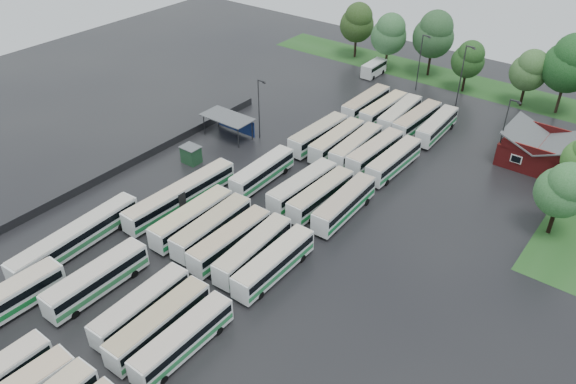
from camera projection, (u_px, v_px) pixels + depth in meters
The scene contains 46 objects.
ground at pixel (212, 249), 65.62m from camera, with size 160.00×160.00×0.00m, color black.
brick_building at pixel (539, 153), 80.63m from camera, with size 10.07×8.60×5.39m.
wash_shed at pixel (229, 119), 87.15m from camera, with size 8.20×4.20×3.58m.
utility_hut at pixel (191, 154), 81.36m from camera, with size 2.70×2.20×2.62m.
grass_strip_north at pixel (456, 81), 107.29m from camera, with size 80.00×10.00×0.01m, color #1F4B1A.
west_fence at pixel (140, 159), 81.77m from camera, with size 0.10×50.00×1.20m, color #2D2D30.
bus_r1c0 at pixel (97, 279), 58.75m from camera, with size 2.55×11.83×3.29m.
bus_r1c2 at pixel (141, 306), 55.60m from camera, with size 2.73×11.31×3.13m.
bus_r1c3 at pixel (159, 324), 53.65m from camera, with size 2.69×11.65×3.23m.
bus_r1c4 at pixel (183, 339), 52.13m from camera, with size 2.40×11.24×3.13m.
bus_r2c0 at pixel (192, 218), 67.64m from camera, with size 2.55×11.84×3.29m.
bus_r2c1 at pixel (212, 227), 66.19m from camera, with size 2.81×11.73×3.25m.
bus_r2c2 at pixel (230, 240), 64.20m from camera, with size 2.62×11.59×3.22m.
bus_r2c3 at pixel (253, 250), 62.73m from camera, with size 3.03×11.67×3.22m.
bus_r2c4 at pixel (274, 263), 60.95m from camera, with size 2.53×11.62×3.23m.
bus_r3c0 at pixel (262, 172), 76.64m from camera, with size 2.69×11.42×3.16m.
bus_r3c2 at pixel (302, 186), 73.46m from camera, with size 3.01×11.85×3.27m.
bus_r3c3 at pixel (321, 195), 71.87m from camera, with size 2.73×11.50×3.19m.
bus_r3c4 at pixel (344, 204), 70.17m from camera, with size 2.91×11.81×3.27m.
bus_r4c0 at pixel (318, 135), 85.35m from camera, with size 2.95×11.98×3.31m.
bus_r4c1 at pixel (337, 141), 83.78m from camera, with size 2.63×11.76×3.27m.
bus_r4c2 at pixel (356, 146), 82.39m from camera, with size 2.90×11.76×3.25m.
bus_r4c3 at pixel (375, 152), 81.00m from camera, with size 2.92×11.83×3.27m.
bus_r4c4 at pixel (394, 161), 79.01m from camera, with size 2.69×11.64×3.23m.
bus_r5c0 at pixel (366, 103), 94.68m from camera, with size 2.52×11.76×3.27m.
bus_r5c1 at pixel (383, 109), 92.89m from camera, with size 2.76×11.49×3.18m.
bus_r5c2 at pixel (400, 115), 91.19m from camera, with size 3.00×11.75×3.24m.
bus_r5c3 at pixel (417, 120), 89.52m from camera, with size 2.94×11.78×3.25m.
bus_r5c4 at pixel (437, 126), 87.93m from camera, with size 2.82×11.37×3.14m.
artic_bus_west_b at pixel (181, 195), 71.89m from camera, with size 2.98×17.04×3.15m.
artic_bus_west_c at pixel (76, 237), 64.69m from camera, with size 3.21×16.93×3.12m.
minibus at pixel (374, 68), 108.72m from camera, with size 2.35×6.16×2.68m.
tree_north_0 at pixel (357, 22), 113.71m from camera, with size 6.93×6.93×11.48m.
tree_north_1 at pixel (389, 34), 107.81m from camera, with size 6.91×6.91×11.44m.
tree_north_2 at pixel (434, 34), 104.96m from camera, with size 7.72×7.72×12.79m.
tree_north_3 at pixel (469, 59), 99.68m from camera, with size 5.86×5.86×9.70m.
tree_north_4 at pixel (530, 70), 94.40m from camera, with size 6.21×6.21×10.28m.
tree_north_5 at pixel (571, 63), 90.64m from camera, with size 8.42×8.42×13.95m.
tree_east_0 at pixel (564, 189), 64.49m from camera, with size 6.06×6.06×10.03m.
lamp_post_ne at pixel (505, 127), 78.52m from camera, with size 1.57×0.30×10.17m.
lamp_post_nw at pixel (259, 105), 85.09m from camera, with size 1.51×0.29×9.79m.
lamp_post_back_w at pixel (421, 59), 100.27m from camera, with size 1.60×0.31×10.41m.
lamp_post_back_e at pixel (463, 72), 94.12m from camera, with size 1.69×0.33×10.98m.
puddle_0 at pixel (50, 376), 50.74m from camera, with size 3.83×3.83×0.01m, color black.
puddle_2 at pixel (179, 214), 71.40m from camera, with size 6.19×6.19×0.01m, color black.
puddle_3 at pixel (223, 268), 62.92m from camera, with size 4.77×4.77×0.01m, color black.
Camera 1 is at (37.92, -34.85, 42.16)m, focal length 35.00 mm.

